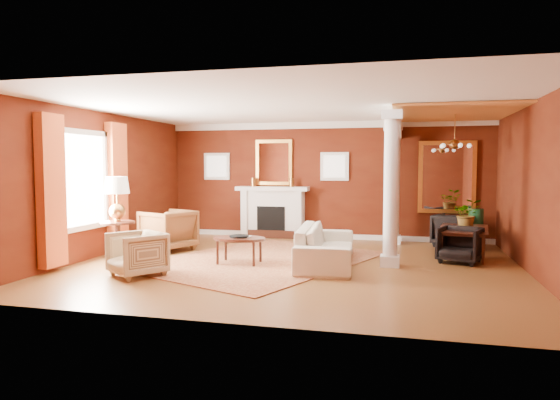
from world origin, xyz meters
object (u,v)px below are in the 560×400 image
(armchair_leopard, at_px, (168,228))
(side_table, at_px, (117,203))
(armchair_stripe, at_px, (137,252))
(coffee_table, at_px, (239,240))
(sofa, at_px, (326,239))
(dining_table, at_px, (465,234))

(armchair_leopard, distance_m, side_table, 1.47)
(armchair_stripe, relative_size, coffee_table, 0.82)
(armchair_stripe, xyz_separation_m, coffee_table, (1.31, 1.37, 0.05))
(coffee_table, xyz_separation_m, side_table, (-2.38, -0.21, 0.65))
(armchair_leopard, distance_m, coffee_table, 2.23)
(armchair_leopard, bearing_deg, side_table, 5.28)
(armchair_leopard, bearing_deg, sofa, 101.97)
(coffee_table, relative_size, side_table, 0.61)
(armchair_leopard, distance_m, armchair_stripe, 2.51)
(sofa, xyz_separation_m, armchair_stripe, (-2.88, -1.70, -0.07))
(armchair_stripe, xyz_separation_m, side_table, (-1.07, 1.15, 0.70))
(sofa, bearing_deg, side_table, 92.81)
(coffee_table, distance_m, dining_table, 4.53)
(side_table, bearing_deg, dining_table, 17.32)
(sofa, height_order, armchair_leopard, armchair_leopard)
(sofa, distance_m, armchair_leopard, 3.61)
(armchair_leopard, height_order, armchair_stripe, armchair_leopard)
(coffee_table, bearing_deg, sofa, 12.08)
(side_table, bearing_deg, armchair_stripe, -47.18)
(sofa, relative_size, side_table, 1.52)
(side_table, height_order, dining_table, side_table)
(armchair_stripe, bearing_deg, dining_table, 66.05)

